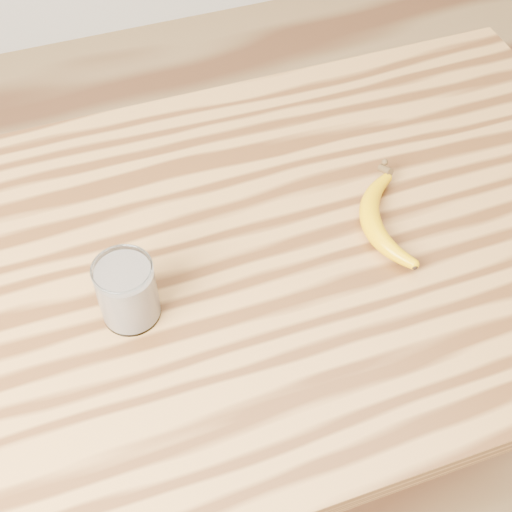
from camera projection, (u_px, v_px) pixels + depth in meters
name	position (u px, v px, depth m)	size (l,w,h in m)	color
table	(284.00, 291.00, 1.21)	(1.20, 0.80, 0.90)	#A26E36
smoothie_glass	(127.00, 292.00, 0.99)	(0.08, 0.08, 0.10)	white
banana	(370.00, 221.00, 1.11)	(0.10, 0.27, 0.03)	#D99D00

